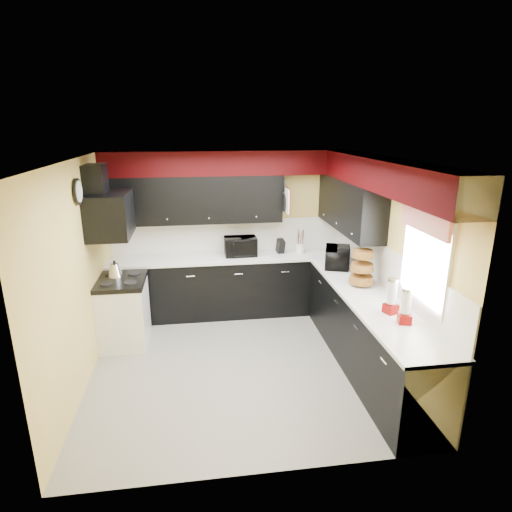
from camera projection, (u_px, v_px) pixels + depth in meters
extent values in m
plane|color=gray|center=(241.00, 362.00, 5.37)|extent=(3.60, 3.60, 0.00)
cube|color=#E0C666|center=(228.00, 232.00, 6.70)|extent=(3.60, 0.06, 2.50)
cube|color=#E0C666|center=(386.00, 262.00, 5.24)|extent=(0.06, 3.60, 2.50)
cube|color=#E0C666|center=(79.00, 276.00, 4.76)|extent=(0.06, 3.60, 2.50)
cube|color=white|center=(239.00, 159.00, 4.63)|extent=(3.60, 3.60, 0.06)
cube|color=black|center=(230.00, 286.00, 6.65)|extent=(3.60, 0.60, 0.90)
cube|color=black|center=(367.00, 333.00, 5.15)|extent=(0.60, 3.00, 0.90)
cube|color=white|center=(230.00, 257.00, 6.51)|extent=(3.62, 0.64, 0.04)
cube|color=white|center=(370.00, 297.00, 5.01)|extent=(0.64, 3.02, 0.04)
cube|color=white|center=(228.00, 235.00, 6.71)|extent=(3.60, 0.02, 0.50)
cube|color=white|center=(385.00, 266.00, 5.25)|extent=(0.02, 3.60, 0.50)
cube|color=black|center=(194.00, 199.00, 6.30)|extent=(2.60, 0.35, 0.70)
cube|color=black|center=(350.00, 205.00, 5.90)|extent=(0.35, 1.80, 0.70)
cube|color=black|center=(227.00, 163.00, 6.21)|extent=(3.60, 0.36, 0.35)
cube|color=black|center=(386.00, 175.00, 4.73)|extent=(0.36, 3.24, 0.35)
cube|color=white|center=(124.00, 313.00, 5.75)|extent=(0.60, 0.75, 0.86)
cube|color=black|center=(121.00, 281.00, 5.61)|extent=(0.62, 0.77, 0.06)
cube|color=black|center=(110.00, 215.00, 5.34)|extent=(0.50, 0.78, 0.55)
cube|color=black|center=(95.00, 181.00, 5.20)|extent=(0.24, 0.40, 0.40)
cube|color=red|center=(425.00, 222.00, 4.17)|extent=(0.04, 0.88, 0.20)
cube|color=white|center=(287.00, 201.00, 6.17)|extent=(0.03, 0.26, 0.35)
imported|color=black|center=(241.00, 246.00, 6.51)|extent=(0.48, 0.40, 0.28)
imported|color=black|center=(337.00, 257.00, 6.00)|extent=(0.47, 0.57, 0.27)
cylinder|color=white|center=(300.00, 248.00, 6.65)|extent=(0.17, 0.17, 0.14)
cube|color=black|center=(280.00, 246.00, 6.63)|extent=(0.12, 0.15, 0.22)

